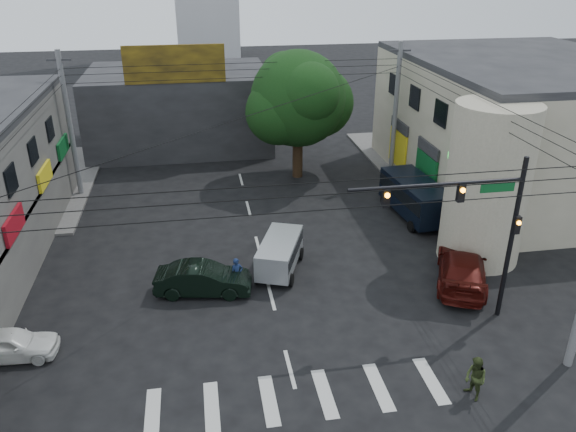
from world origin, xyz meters
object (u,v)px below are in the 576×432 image
object	(u,v)px
navy_van	(415,199)
white_compact	(10,344)
traffic_gantry	(477,216)
utility_pole_far_right	(395,112)
street_tree	(298,99)
maroon_sedan	(462,268)
utility_pole_far_left	(70,126)
dark_sedan	(203,279)
pedestrian_olive	(475,379)
traffic_officer	(237,274)
silver_minivan	(280,256)

from	to	relation	value
navy_van	white_compact	bearing A→B (deg)	110.84
traffic_gantry	utility_pole_far_right	size ratio (longest dim) A/B	0.78
street_tree	maroon_sedan	xyz separation A→B (m)	(5.06, -15.26, -4.68)
street_tree	utility_pole_far_right	world-z (taller)	utility_pole_far_right
street_tree	utility_pole_far_right	bearing A→B (deg)	-8.75
utility_pole_far_right	maroon_sedan	distance (m)	14.83
utility_pole_far_left	dark_sedan	xyz separation A→B (m)	(7.49, -13.12, -3.88)
utility_pole_far_left	white_compact	bearing A→B (deg)	-90.00
utility_pole_far_left	navy_van	size ratio (longest dim) A/B	1.60
maroon_sedan	pedestrian_olive	distance (m)	7.87
white_compact	pedestrian_olive	distance (m)	17.34
utility_pole_far_left	traffic_officer	bearing A→B (deg)	-55.15
traffic_gantry	street_tree	bearing A→B (deg)	101.99
silver_minivan	pedestrian_olive	world-z (taller)	pedestrian_olive
traffic_officer	maroon_sedan	bearing A→B (deg)	-19.15
maroon_sedan	silver_minivan	size ratio (longest dim) A/B	1.41
dark_sedan	navy_van	size ratio (longest dim) A/B	0.80
white_compact	utility_pole_far_left	bearing A→B (deg)	2.70
traffic_gantry	silver_minivan	world-z (taller)	traffic_gantry
white_compact	silver_minivan	world-z (taller)	silver_minivan
pedestrian_olive	white_compact	bearing A→B (deg)	-121.19
traffic_gantry	utility_pole_far_left	bearing A→B (deg)	137.14
dark_sedan	maroon_sedan	bearing A→B (deg)	-86.25
utility_pole_far_left	silver_minivan	distance (m)	16.67
maroon_sedan	navy_van	size ratio (longest dim) A/B	1.02
utility_pole_far_right	traffic_officer	bearing A→B (deg)	-132.59
dark_sedan	navy_van	bearing A→B (deg)	-54.05
street_tree	navy_van	size ratio (longest dim) A/B	1.52
maroon_sedan	pedestrian_olive	bearing A→B (deg)	92.20
maroon_sedan	pedestrian_olive	size ratio (longest dim) A/B	3.49
traffic_gantry	dark_sedan	distance (m)	12.22
pedestrian_olive	street_tree	bearing A→B (deg)	171.02
utility_pole_far_left	navy_van	bearing A→B (deg)	-18.53
traffic_gantry	dark_sedan	xyz separation A→B (m)	(-10.84, 3.88, -4.11)
white_compact	pedestrian_olive	xyz separation A→B (m)	(16.59, -5.04, 0.23)
dark_sedan	traffic_officer	xyz separation A→B (m)	(1.56, 0.12, 0.05)
silver_minivan	pedestrian_olive	distance (m)	11.19
dark_sedan	traffic_gantry	bearing A→B (deg)	-100.58
traffic_gantry	pedestrian_olive	bearing A→B (deg)	-110.85
pedestrian_olive	utility_pole_far_left	bearing A→B (deg)	-156.69
street_tree	dark_sedan	world-z (taller)	street_tree
utility_pole_far_left	street_tree	bearing A→B (deg)	3.95
navy_van	maroon_sedan	bearing A→B (deg)	170.75
silver_minivan	navy_van	size ratio (longest dim) A/B	0.73
maroon_sedan	silver_minivan	world-z (taller)	silver_minivan
traffic_officer	navy_van	bearing A→B (deg)	17.19
street_tree	utility_pole_far_left	world-z (taller)	utility_pole_far_left
dark_sedan	maroon_sedan	distance (m)	12.12
street_tree	utility_pole_far_left	distance (m)	14.56
utility_pole_far_right	silver_minivan	xyz separation A→B (m)	(-9.75, -11.71, -3.77)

